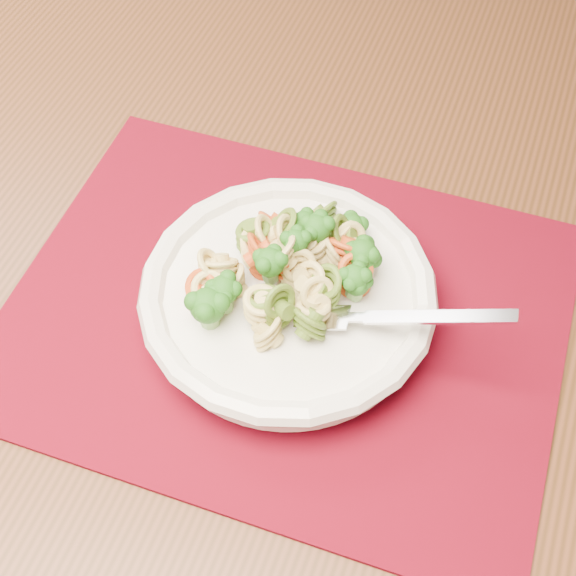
# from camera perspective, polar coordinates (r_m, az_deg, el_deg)

# --- Properties ---
(dining_table) EXTENTS (1.62, 1.19, 0.71)m
(dining_table) POSITION_cam_1_polar(r_m,az_deg,el_deg) (0.79, 1.84, 0.51)
(dining_table) COLOR #552C18
(dining_table) RESTS_ON ground
(placemat) EXTENTS (0.49, 0.41, 0.00)m
(placemat) POSITION_cam_1_polar(r_m,az_deg,el_deg) (0.66, -0.20, -1.91)
(placemat) COLOR #5D0414
(placemat) RESTS_ON dining_table
(pasta_bowl) EXTENTS (0.23, 0.23, 0.04)m
(pasta_bowl) POSITION_cam_1_polar(r_m,az_deg,el_deg) (0.63, 0.00, -0.64)
(pasta_bowl) COLOR white
(pasta_bowl) RESTS_ON placemat
(pasta_broccoli_heap) EXTENTS (0.20, 0.20, 0.06)m
(pasta_broccoli_heap) POSITION_cam_1_polar(r_m,az_deg,el_deg) (0.62, 0.00, 0.33)
(pasta_broccoli_heap) COLOR #E5D171
(pasta_broccoli_heap) RESTS_ON pasta_bowl
(fork) EXTENTS (0.18, 0.03, 0.08)m
(fork) POSITION_cam_1_polar(r_m,az_deg,el_deg) (0.60, 3.21, -2.13)
(fork) COLOR silver
(fork) RESTS_ON pasta_bowl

